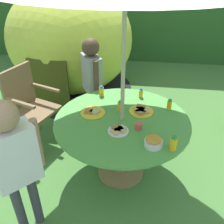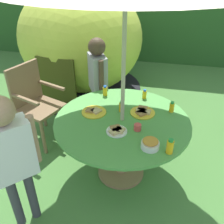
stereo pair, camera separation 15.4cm
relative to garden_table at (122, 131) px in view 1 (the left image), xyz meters
name	(u,v)px [view 1 (the left image)]	position (x,y,z in m)	size (l,w,h in m)	color
ground_plane	(121,172)	(0.00, 0.00, -0.56)	(10.00, 10.00, 0.02)	#477A38
hedge_backdrop	(139,7)	(0.00, 3.71, 0.52)	(9.00, 0.70, 2.15)	#285623
garden_table	(122,131)	(0.00, 0.00, 0.00)	(1.29, 1.29, 0.69)	#93704C
wooden_chair	(29,103)	(-1.14, 0.42, 0.00)	(0.57, 0.57, 0.97)	brown
dome_tent	(70,40)	(-1.02, 1.92, 0.31)	(2.17, 2.17, 1.73)	#B2C63F
child_in_grey_shirt	(92,74)	(-0.45, 0.82, 0.23)	(0.31, 0.37, 1.22)	#3F3F47
child_in_white_shirt	(14,156)	(-0.71, -0.73, 0.25)	(0.36, 0.36, 1.25)	#3F3F47
snack_bowl	(153,142)	(0.29, -0.35, 0.18)	(0.15, 0.15, 0.09)	white
plate_back_edge	(93,112)	(-0.30, 0.07, 0.15)	(0.24, 0.24, 0.03)	yellow
plate_center_front	(118,130)	(-0.01, -0.20, 0.16)	(0.19, 0.19, 0.03)	white
plate_mid_right	(141,111)	(0.18, 0.16, 0.16)	(0.24, 0.24, 0.03)	yellow
juice_bottle_near_left	(141,93)	(0.16, 0.46, 0.19)	(0.04, 0.04, 0.10)	yellow
juice_bottle_near_right	(120,106)	(-0.03, 0.15, 0.20)	(0.05, 0.05, 0.11)	yellow
juice_bottle_far_left	(101,91)	(-0.27, 0.44, 0.20)	(0.05, 0.05, 0.12)	yellow
juice_bottle_far_right	(173,143)	(0.44, -0.38, 0.21)	(0.06, 0.06, 0.13)	yellow
juice_bottle_center_back	(169,105)	(0.45, 0.25, 0.19)	(0.05, 0.05, 0.11)	yellow
cup_near	(139,126)	(0.16, -0.13, 0.17)	(0.07, 0.07, 0.06)	#E04C47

